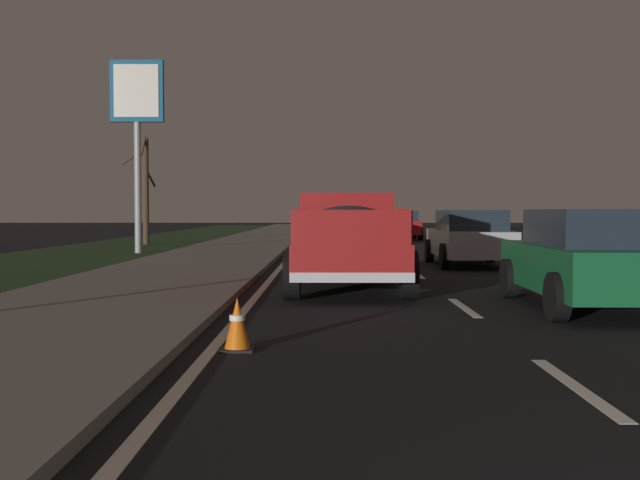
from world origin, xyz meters
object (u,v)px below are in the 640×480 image
Objects in this scene: pickup_truck at (347,238)px; gas_price_sign at (137,108)px; sedan_red at (401,225)px; traffic_cone_near at (237,325)px; sedan_silver at (469,237)px; sedan_tan at (338,228)px; sedan_green at (590,258)px; bare_tree_far at (145,189)px.

gas_price_sign is (13.00, 7.20, 4.20)m from pickup_truck.
sedan_red is 7.59× the size of traffic_cone_near.
gas_price_sign reaches higher than sedan_silver.
sedan_tan is 1.00× the size of sedan_green.
sedan_green is at bearing -152.23° from bare_tree_far.
sedan_tan is 7.65× the size of traffic_cone_near.
bare_tree_far reaches higher than pickup_truck.
sedan_green is at bearing -179.71° from sedan_red.
sedan_green is 7.62× the size of traffic_cone_near.
bare_tree_far reaches higher than sedan_tan.
sedan_tan and sedan_silver have the same top height.
sedan_silver is at bearing -138.42° from bare_tree_far.
sedan_red is at bearing -22.18° from sedan_tan.
sedan_silver is 18.36m from bare_tree_far.
sedan_silver is 13.31m from gas_price_sign.
sedan_red is at bearing -61.32° from bare_tree_far.
sedan_tan is at bearing 16.41° from sedan_silver.
sedan_silver reaches higher than traffic_cone_near.
sedan_tan is 1.01× the size of sedan_red.
sedan_red is at bearing -8.27° from traffic_cone_near.
pickup_truck is 1.23× the size of sedan_green.
sedan_green is at bearing -145.98° from gas_price_sign.
pickup_truck is 27.03m from sedan_red.
traffic_cone_near is at bearing 168.71° from pickup_truck.
sedan_silver is at bearing -163.59° from sedan_tan.
sedan_green is (-29.92, -0.15, 0.00)m from sedan_red.
pickup_truck is at bearing 151.41° from sedan_silver.
bare_tree_far reaches higher than traffic_cone_near.
pickup_truck is at bearing -11.29° from traffic_cone_near.
sedan_green is 6.28m from traffic_cone_near.
pickup_truck is 1.23× the size of sedan_red.
bare_tree_far is at bearing 118.68° from sedan_red.
sedan_tan is at bearing -53.82° from gas_price_sign.
bare_tree_far is at bearing 77.88° from sedan_tan.
traffic_cone_near is at bearing 171.73° from sedan_red.
pickup_truck is 1.11× the size of bare_tree_far.
bare_tree_far reaches higher than sedan_silver.
traffic_cone_near is at bearing 159.79° from sedan_silver.
bare_tree_far is at bearing 14.98° from traffic_cone_near.
sedan_red is at bearing -7.49° from pickup_truck.
sedan_green reaches higher than traffic_cone_near.
sedan_silver is 14.21m from traffic_cone_near.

